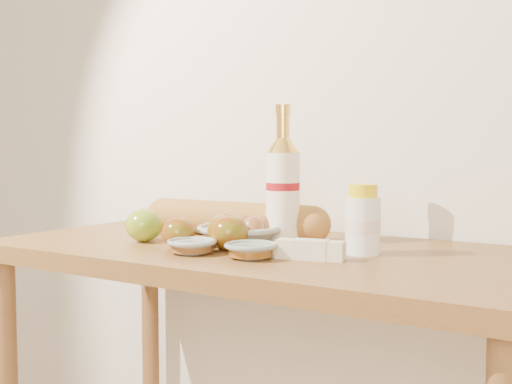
# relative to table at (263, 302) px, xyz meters

# --- Properties ---
(back_wall) EXTENTS (3.50, 0.02, 2.60)m
(back_wall) POSITION_rel_table_xyz_m (0.00, 0.33, 0.52)
(back_wall) COLOR silver
(back_wall) RESTS_ON ground
(table) EXTENTS (1.20, 0.60, 0.90)m
(table) POSITION_rel_table_xyz_m (0.00, 0.00, 0.00)
(table) COLOR brown
(table) RESTS_ON ground
(bourbon_bottle) EXTENTS (0.08, 0.08, 0.31)m
(bourbon_bottle) POSITION_rel_table_xyz_m (0.01, 0.06, 0.25)
(bourbon_bottle) COLOR white
(bourbon_bottle) RESTS_ON table
(cream_bottle) EXTENTS (0.08, 0.08, 0.14)m
(cream_bottle) POSITION_rel_table_xyz_m (0.22, 0.02, 0.19)
(cream_bottle) COLOR white
(cream_bottle) RESTS_ON table
(egg_bowl) EXTENTS (0.24, 0.24, 0.07)m
(egg_bowl) POSITION_rel_table_xyz_m (-0.06, -0.01, 0.15)
(egg_bowl) COLOR #97A59F
(egg_bowl) RESTS_ON table
(baguette) EXTENTS (0.51, 0.10, 0.08)m
(baguette) POSITION_rel_table_xyz_m (-0.14, 0.09, 0.17)
(baguette) COLOR #B78038
(baguette) RESTS_ON table
(apple_yellowgreen) EXTENTS (0.11, 0.11, 0.08)m
(apple_yellowgreen) POSITION_rel_table_xyz_m (-0.26, -0.09, 0.16)
(apple_yellowgreen) COLOR #A29A20
(apple_yellowgreen) RESTS_ON table
(apple_redgreen_front) EXTENTS (0.09, 0.09, 0.07)m
(apple_redgreen_front) POSITION_rel_table_xyz_m (-0.14, -0.12, 0.16)
(apple_redgreen_front) COLOR #970809
(apple_redgreen_front) RESTS_ON table
(apple_redgreen_right) EXTENTS (0.11, 0.11, 0.07)m
(apple_redgreen_right) POSITION_rel_table_xyz_m (-0.03, -0.09, 0.16)
(apple_redgreen_right) COLOR #941208
(apple_redgreen_right) RESTS_ON table
(sugar_bowl) EXTENTS (0.13, 0.13, 0.03)m
(sugar_bowl) POSITION_rel_table_xyz_m (-0.07, -0.16, 0.14)
(sugar_bowl) COLOR #909D98
(sugar_bowl) RESTS_ON table
(syrup_bowl) EXTENTS (0.13, 0.13, 0.03)m
(syrup_bowl) POSITION_rel_table_xyz_m (0.06, -0.14, 0.14)
(syrup_bowl) COLOR gray
(syrup_bowl) RESTS_ON table
(butter_stick) EXTENTS (0.14, 0.06, 0.04)m
(butter_stick) POSITION_rel_table_xyz_m (0.16, -0.09, 0.14)
(butter_stick) COLOR beige
(butter_stick) RESTS_ON table
(apple_extra) EXTENTS (0.11, 0.11, 0.07)m
(apple_extra) POSITION_rel_table_xyz_m (-0.05, -0.07, 0.16)
(apple_extra) COLOR #941208
(apple_extra) RESTS_ON table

